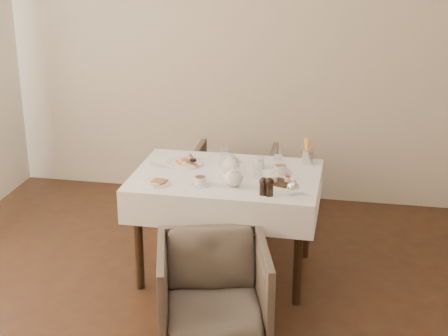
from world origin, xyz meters
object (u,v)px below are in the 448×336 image
table (226,190)px  teapot_centre (232,162)px  armchair_near (213,291)px  breakfast_plate (185,162)px  armchair_far (234,186)px

table → teapot_centre: size_ratio=7.83×
teapot_centre → table: bearing=-118.7°
armchair_near → breakfast_plate: 1.14m
armchair_far → breakfast_plate: breakfast_plate is taller
table → breakfast_plate: (-0.33, 0.16, 0.13)m
teapot_centre → breakfast_plate: bearing=155.5°
armchair_near → breakfast_plate: breakfast_plate is taller
armchair_far → teapot_centre: size_ratio=4.26×
armchair_near → armchair_far: (-0.18, 1.68, 0.01)m
table → armchair_far: table is taller
armchair_far → teapot_centre: 0.97m
armchair_near → armchair_far: 1.69m
table → armchair_near: (0.07, -0.80, -0.33)m
table → teapot_centre: (0.02, 0.07, 0.18)m
table → armchair_far: 0.95m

